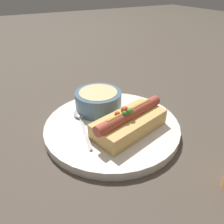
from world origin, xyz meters
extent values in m
plane|color=#4C4238|center=(0.00, 0.00, 0.00)|extent=(4.00, 4.00, 0.00)
cylinder|color=white|center=(0.00, 0.00, 0.01)|extent=(0.30, 0.30, 0.02)
cube|color=#DBAD60|center=(0.02, -0.04, 0.04)|extent=(0.17, 0.11, 0.03)
cylinder|color=#B24738|center=(0.02, -0.04, 0.06)|extent=(0.18, 0.07, 0.02)
sphere|color=orange|center=(0.01, -0.04, 0.07)|extent=(0.01, 0.01, 0.01)
sphere|color=#387A28|center=(0.00, -0.05, 0.07)|extent=(0.01, 0.01, 0.01)
sphere|color=#C63F1E|center=(0.01, -0.04, 0.07)|extent=(0.02, 0.02, 0.02)
sphere|color=#518C2D|center=(0.01, -0.05, 0.07)|extent=(0.01, 0.01, 0.01)
sphere|color=#C63F1E|center=(-0.01, -0.04, 0.07)|extent=(0.01, 0.01, 0.01)
cylinder|color=gold|center=(0.02, -0.04, 0.07)|extent=(0.12, 0.04, 0.01)
cylinder|color=slate|center=(0.00, 0.07, 0.04)|extent=(0.11, 0.11, 0.05)
cylinder|color=#D1C184|center=(0.00, 0.07, 0.06)|extent=(0.09, 0.09, 0.01)
cube|color=#B7B7BC|center=(-0.07, -0.01, 0.02)|extent=(0.03, 0.11, 0.00)
ellipsoid|color=#B7B7BC|center=(-0.05, 0.06, 0.02)|extent=(0.03, 0.04, 0.01)
camera|label=1|loc=(-0.19, -0.35, 0.30)|focal=35.00mm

